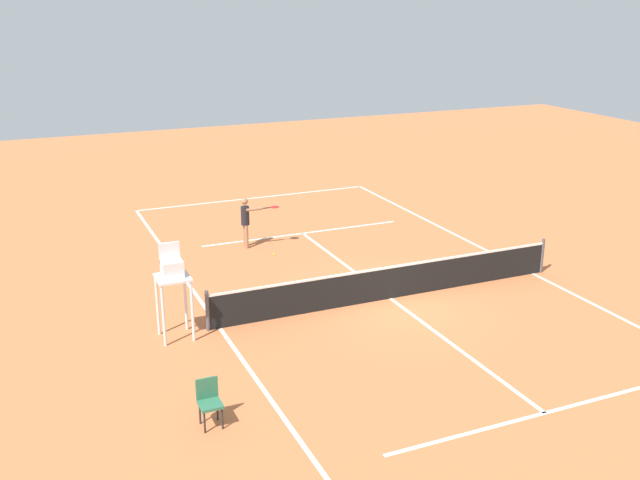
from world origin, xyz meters
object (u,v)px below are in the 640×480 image
(tennis_ball, at_px, (274,254))
(umpire_chair, at_px, (173,276))
(courtside_chair_near, at_px, (209,400))
(player_serving, at_px, (247,218))

(tennis_ball, relative_size, umpire_chair, 0.03)
(umpire_chair, bearing_deg, courtside_chair_near, 86.20)
(tennis_ball, height_order, umpire_chair, umpire_chair)
(umpire_chair, distance_m, courtside_chair_near, 4.29)
(player_serving, relative_size, umpire_chair, 0.71)
(tennis_ball, xyz_separation_m, courtside_chair_near, (4.58, 8.93, 0.50))
(player_serving, height_order, courtside_chair_near, player_serving)
(tennis_ball, bearing_deg, courtside_chair_near, 62.86)
(player_serving, xyz_separation_m, tennis_ball, (-0.54, 1.09, -0.99))
(tennis_ball, distance_m, courtside_chair_near, 10.05)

